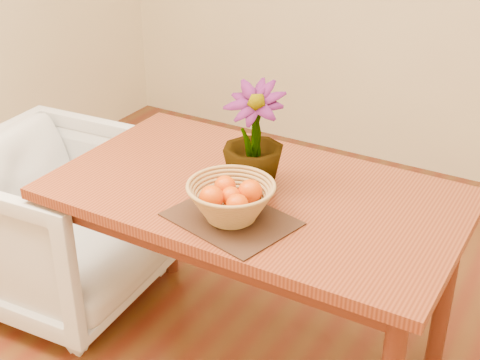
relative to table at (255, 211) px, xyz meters
The scene contains 6 objects.
table is the anchor object (origin of this frame).
placemat 0.23m from the table, 81.62° to the right, with size 0.38×0.28×0.01m, color #362013.
wicker_basket 0.26m from the table, 81.62° to the right, with size 0.28×0.28×0.11m.
orange_pile 0.28m from the table, 81.62° to the right, with size 0.16×0.17×0.08m.
potted_plant 0.27m from the table, 144.34° to the left, with size 0.21×0.21×0.37m, color #124012.
armchair 0.96m from the table, behind, with size 0.77×0.72×0.79m, color #8B7160.
Camera 1 is at (0.96, -1.45, 1.84)m, focal length 50.00 mm.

